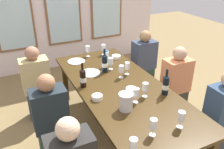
{
  "coord_description": "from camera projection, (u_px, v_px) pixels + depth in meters",
  "views": [
    {
      "loc": [
        -1.2,
        -2.27,
        2.19
      ],
      "look_at": [
        0.0,
        0.24,
        0.79
      ],
      "focal_mm": 38.09,
      "sensor_mm": 36.0,
      "label": 1
    }
  ],
  "objects": [
    {
      "name": "ground_plane",
      "position": [
        120.0,
        133.0,
        3.27
      ],
      "size": [
        12.0,
        12.0,
        0.0
      ],
      "primitive_type": "plane",
      "color": "olive"
    },
    {
      "name": "dining_table",
      "position": [
        120.0,
        90.0,
        2.97
      ],
      "size": [
        1.03,
        2.47,
        0.74
      ],
      "color": "#3B2910",
      "rests_on": "ground"
    },
    {
      "name": "white_plate_0",
      "position": [
        90.0,
        73.0,
        3.25
      ],
      "size": [
        0.28,
        0.28,
        0.01
      ],
      "primitive_type": "cylinder",
      "color": "white",
      "rests_on": "dining_table"
    },
    {
      "name": "white_plate_1",
      "position": [
        76.0,
        61.0,
        3.61
      ],
      "size": [
        0.26,
        0.26,
        0.01
      ],
      "primitive_type": "cylinder",
      "color": "white",
      "rests_on": "dining_table"
    },
    {
      "name": "metal_pitcher",
      "position": [
        126.0,
        102.0,
        2.45
      ],
      "size": [
        0.16,
        0.16,
        0.19
      ],
      "color": "silver",
      "rests_on": "dining_table"
    },
    {
      "name": "wine_bottle_0",
      "position": [
        83.0,
        78.0,
        2.88
      ],
      "size": [
        0.08,
        0.08,
        0.31
      ],
      "color": "black",
      "rests_on": "dining_table"
    },
    {
      "name": "wine_bottle_1",
      "position": [
        166.0,
        85.0,
        2.71
      ],
      "size": [
        0.08,
        0.08,
        0.32
      ],
      "color": "black",
      "rests_on": "dining_table"
    },
    {
      "name": "wine_bottle_2",
      "position": [
        105.0,
        63.0,
        3.24
      ],
      "size": [
        0.08,
        0.08,
        0.33
      ],
      "color": "black",
      "rests_on": "dining_table"
    },
    {
      "name": "tasting_bowl_0",
      "position": [
        116.0,
        57.0,
        3.73
      ],
      "size": [
        0.14,
        0.14,
        0.05
      ],
      "primitive_type": "cylinder",
      "color": "white",
      "rests_on": "dining_table"
    },
    {
      "name": "tasting_bowl_1",
      "position": [
        131.0,
        90.0,
        2.8
      ],
      "size": [
        0.13,
        0.13,
        0.05
      ],
      "primitive_type": "cylinder",
      "color": "white",
      "rests_on": "dining_table"
    },
    {
      "name": "tasting_bowl_2",
      "position": [
        97.0,
        97.0,
        2.65
      ],
      "size": [
        0.12,
        0.12,
        0.05
      ],
      "primitive_type": "cylinder",
      "color": "white",
      "rests_on": "dining_table"
    },
    {
      "name": "water_bottle",
      "position": [
        107.0,
        59.0,
        3.43
      ],
      "size": [
        0.06,
        0.06,
        0.24
      ],
      "color": "white",
      "rests_on": "dining_table"
    },
    {
      "name": "wine_glass_0",
      "position": [
        181.0,
        117.0,
        2.18
      ],
      "size": [
        0.07,
        0.07,
        0.17
      ],
      "color": "white",
      "rests_on": "dining_table"
    },
    {
      "name": "wine_glass_1",
      "position": [
        145.0,
        87.0,
        2.67
      ],
      "size": [
        0.07,
        0.07,
        0.17
      ],
      "color": "white",
      "rests_on": "dining_table"
    },
    {
      "name": "wine_glass_2",
      "position": [
        103.0,
        48.0,
        3.81
      ],
      "size": [
        0.07,
        0.07,
        0.17
      ],
      "color": "white",
      "rests_on": "dining_table"
    },
    {
      "name": "wine_glass_3",
      "position": [
        88.0,
        49.0,
        3.75
      ],
      "size": [
        0.07,
        0.07,
        0.17
      ],
      "color": "white",
      "rests_on": "dining_table"
    },
    {
      "name": "wine_glass_4",
      "position": [
        111.0,
        61.0,
        3.32
      ],
      "size": [
        0.07,
        0.07,
        0.17
      ],
      "color": "white",
      "rests_on": "dining_table"
    },
    {
      "name": "wine_glass_5",
      "position": [
        121.0,
        70.0,
        3.09
      ],
      "size": [
        0.07,
        0.07,
        0.17
      ],
      "color": "white",
      "rests_on": "dining_table"
    },
    {
      "name": "wine_glass_6",
      "position": [
        127.0,
        66.0,
        3.18
      ],
      "size": [
        0.07,
        0.07,
        0.17
      ],
      "color": "white",
      "rests_on": "dining_table"
    },
    {
      "name": "wine_glass_7",
      "position": [
        153.0,
        124.0,
        2.08
      ],
      "size": [
        0.07,
        0.07,
        0.17
      ],
      "color": "white",
      "rests_on": "dining_table"
    },
    {
      "name": "wine_glass_8",
      "position": [
        133.0,
        144.0,
        1.86
      ],
      "size": [
        0.07,
        0.07,
        0.17
      ],
      "color": "white",
      "rests_on": "dining_table"
    },
    {
      "name": "wine_glass_9",
      "position": [
        136.0,
        93.0,
        2.56
      ],
      "size": [
        0.07,
        0.07,
        0.17
      ],
      "color": "white",
      "rests_on": "dining_table"
    },
    {
      "name": "seated_person_0",
      "position": [
        51.0,
        121.0,
        2.65
      ],
      "size": [
        0.38,
        0.24,
        1.11
      ],
      "color": "#223A32",
      "rests_on": "ground"
    },
    {
      "name": "seated_person_1",
      "position": [
        175.0,
        86.0,
        3.38
      ],
      "size": [
        0.38,
        0.24,
        1.11
      ],
      "color": "#36352C",
      "rests_on": "ground"
    },
    {
      "name": "seated_person_3",
      "position": [
        221.0,
        117.0,
        2.73
      ],
      "size": [
        0.38,
        0.24,
        1.11
      ],
      "color": "#2F3741",
      "rests_on": "ground"
    },
    {
      "name": "seated_person_4",
      "position": [
        37.0,
        85.0,
        3.39
      ],
      "size": [
        0.38,
        0.24,
        1.11
      ],
      "color": "#262F3E",
      "rests_on": "ground"
    },
    {
      "name": "seated_person_5",
      "position": [
        144.0,
        64.0,
        4.06
      ],
      "size": [
        0.38,
        0.24,
        1.11
      ],
      "color": "#223830",
      "rests_on": "ground"
    }
  ]
}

